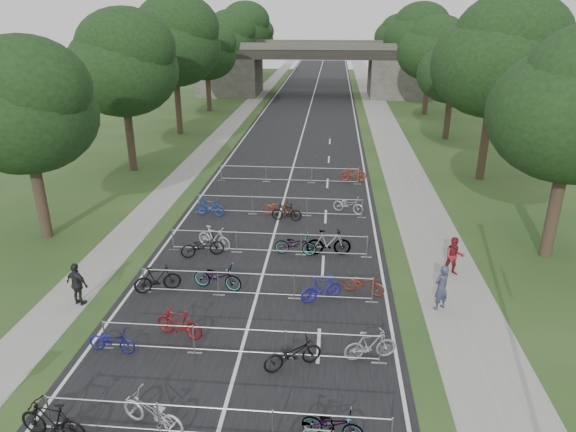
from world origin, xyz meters
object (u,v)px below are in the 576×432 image
at_px(pedestrian_a, 441,288).
at_px(pedestrian_b, 454,257).
at_px(overpass_bridge, 314,69).
at_px(pedestrian_c, 77,284).

bearing_deg(pedestrian_a, pedestrian_b, -146.11).
xyz_separation_m(overpass_bridge, pedestrian_b, (8.23, -51.33, -2.67)).
relative_size(pedestrian_a, pedestrian_b, 1.07).
xyz_separation_m(pedestrian_a, pedestrian_c, (-13.96, -0.91, -0.04)).
height_order(pedestrian_b, pedestrian_c, pedestrian_c).
distance_m(pedestrian_b, pedestrian_c, 15.50).
relative_size(pedestrian_b, pedestrian_c, 0.98).
bearing_deg(overpass_bridge, pedestrian_b, -80.90).
height_order(pedestrian_a, pedestrian_b, pedestrian_a).
xyz_separation_m(overpass_bridge, pedestrian_a, (7.16, -54.22, -2.61)).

